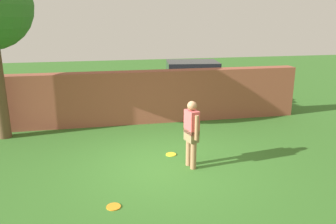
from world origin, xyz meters
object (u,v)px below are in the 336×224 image
(person, at_px, (191,131))
(car, at_px, (192,83))
(frisbee_orange, at_px, (114,207))
(frisbee_yellow, at_px, (171,154))

(person, distance_m, car, 6.01)
(car, height_order, frisbee_orange, car)
(frisbee_orange, xyz_separation_m, frisbee_yellow, (1.58, 2.23, 0.00))
(person, distance_m, frisbee_yellow, 1.24)
(person, bearing_deg, frisbee_orange, 112.18)
(person, bearing_deg, frisbee_yellow, 6.78)
(person, height_order, car, car)
(person, xyz_separation_m, car, (1.59, 5.80, -0.04))
(person, xyz_separation_m, frisbee_orange, (-1.89, -1.43, -0.89))
(person, xyz_separation_m, frisbee_yellow, (-0.32, 0.80, -0.89))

